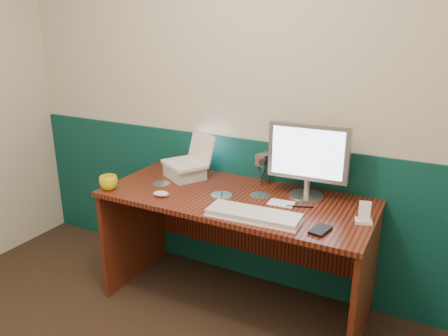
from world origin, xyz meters
The scene contains 19 objects.
back_wall centered at (0.00, 1.75, 1.25)m, with size 3.50×0.04×2.50m, color beige.
wainscot centered at (0.00, 1.74, 0.50)m, with size 3.48×0.02×1.00m, color #07302C.
desk centered at (0.15, 1.38, 0.38)m, with size 1.60×0.70×0.75m, color black.
laptop_riser centered at (-0.29, 1.52, 0.79)m, with size 0.24×0.20×0.08m, color silver.
laptop centered at (-0.29, 1.52, 0.95)m, with size 0.28×0.21×0.23m, color white, non-canonical shape.
monitor centered at (0.53, 1.55, 0.98)m, with size 0.46×0.13×0.46m, color #B2B2B7, non-canonical shape.
keyboard centered at (0.37, 1.15, 0.76)m, with size 0.49×0.16×0.03m, color silver.
mouse_right centered at (0.51, 1.21, 0.77)m, with size 0.10×0.06×0.03m, color silver.
mouse_left centered at (-0.24, 1.17, 0.77)m, with size 0.10×0.06×0.03m, color silver.
mug centered at (-0.59, 1.12, 0.79)m, with size 0.11×0.11×0.09m, color yellow.
camcorder centered at (0.22, 1.64, 0.84)m, with size 0.08×0.12×0.19m, color #A9AAAE, non-canonical shape.
cd_spindle centered at (0.10, 1.30, 0.76)m, with size 0.12×0.12×0.03m, color silver.
cd_loose_a centered at (-0.36, 1.35, 0.75)m, with size 0.11×0.11×0.00m, color silver.
cd_loose_b centered at (0.27, 1.46, 0.75)m, with size 0.12×0.12×0.00m, color silver.
pen centered at (0.54, 1.40, 0.75)m, with size 0.01×0.01×0.15m, color black.
papers centered at (0.43, 1.40, 0.75)m, with size 0.14×0.10×0.00m, color white.
dock centered at (0.89, 1.36, 0.76)m, with size 0.09×0.06×0.02m, color silver.
music_player centered at (0.89, 1.36, 0.82)m, with size 0.06×0.01×0.10m, color white.
pda centered at (0.73, 1.16, 0.76)m, with size 0.07×0.13×0.01m, color black.
Camera 1 is at (1.20, -0.77, 1.73)m, focal length 35.00 mm.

